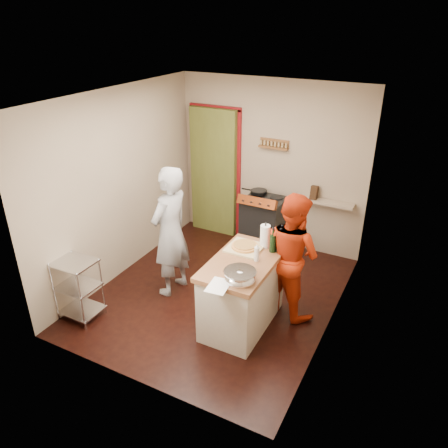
% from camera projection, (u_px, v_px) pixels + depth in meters
% --- Properties ---
extents(floor, '(3.50, 3.50, 0.00)m').
position_uv_depth(floor, '(218.00, 293.00, 5.91)').
color(floor, black).
rests_on(floor, ground).
extents(back_wall, '(3.00, 0.44, 2.60)m').
position_uv_depth(back_wall, '(234.00, 169.00, 7.09)').
color(back_wall, gray).
rests_on(back_wall, ground).
extents(left_wall, '(0.04, 3.50, 2.60)m').
position_uv_depth(left_wall, '(120.00, 185.00, 5.95)').
color(left_wall, gray).
rests_on(left_wall, ground).
extents(right_wall, '(0.04, 3.50, 2.60)m').
position_uv_depth(right_wall, '(339.00, 231.00, 4.72)').
color(right_wall, gray).
rests_on(right_wall, ground).
extents(ceiling, '(3.00, 3.50, 0.02)m').
position_uv_depth(ceiling, '(216.00, 96.00, 4.76)').
color(ceiling, white).
rests_on(ceiling, back_wall).
extents(stove, '(0.60, 0.63, 1.00)m').
position_uv_depth(stove, '(263.00, 223.00, 6.82)').
color(stove, black).
rests_on(stove, ground).
extents(wire_shelving, '(0.48, 0.40, 0.80)m').
position_uv_depth(wire_shelving, '(78.00, 287.00, 5.29)').
color(wire_shelving, silver).
rests_on(wire_shelving, ground).
extents(island, '(0.69, 1.32, 1.19)m').
position_uv_depth(island, '(243.00, 291.00, 5.15)').
color(island, '#BAB29E').
rests_on(island, ground).
extents(person_stripe, '(0.48, 0.68, 1.76)m').
position_uv_depth(person_stripe, '(170.00, 232.00, 5.62)').
color(person_stripe, '#ACACB1').
rests_on(person_stripe, ground).
extents(person_red, '(0.96, 0.88, 1.59)m').
position_uv_depth(person_red, '(292.00, 255.00, 5.27)').
color(person_red, '#B82B0C').
rests_on(person_red, ground).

